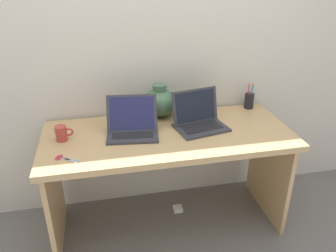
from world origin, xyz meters
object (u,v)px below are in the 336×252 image
(pen_cup, at_px, (249,100))
(laptop_right, at_px, (198,118))
(laptop_left, at_px, (132,124))
(scissors, at_px, (63,158))
(power_brick, at_px, (178,209))
(coffee_mug, at_px, (62,133))
(green_vase, at_px, (160,102))

(pen_cup, bearing_deg, laptop_right, -154.47)
(laptop_left, bearing_deg, pen_cup, 14.36)
(laptop_left, distance_m, laptop_right, 0.44)
(laptop_left, height_order, laptop_right, laptop_right)
(laptop_left, bearing_deg, scissors, -150.62)
(laptop_right, distance_m, scissors, 0.90)
(laptop_right, height_order, scissors, laptop_right)
(power_brick, bearing_deg, pen_cup, 16.05)
(power_brick, bearing_deg, laptop_right, -24.51)
(coffee_mug, distance_m, power_brick, 1.09)
(laptop_left, bearing_deg, coffee_mug, -178.97)
(green_vase, relative_size, coffee_mug, 2.18)
(laptop_right, height_order, coffee_mug, laptop_right)
(laptop_left, height_order, green_vase, same)
(pen_cup, bearing_deg, coffee_mug, -169.89)
(scissors, bearing_deg, pen_cup, 19.47)
(scissors, relative_size, power_brick, 2.01)
(laptop_left, xyz_separation_m, power_brick, (0.32, 0.06, -0.79))
(laptop_left, xyz_separation_m, scissors, (-0.42, -0.24, -0.06))
(coffee_mug, height_order, pen_cup, pen_cup)
(coffee_mug, height_order, scissors, coffee_mug)
(laptop_left, relative_size, coffee_mug, 3.17)
(pen_cup, distance_m, scissors, 1.40)
(laptop_right, xyz_separation_m, green_vase, (-0.22, 0.22, 0.04))
(coffee_mug, bearing_deg, power_brick, 5.45)
(scissors, bearing_deg, green_vase, 36.32)
(laptop_right, bearing_deg, scissors, -163.97)
(laptop_left, bearing_deg, green_vase, 46.64)
(coffee_mug, bearing_deg, pen_cup, 10.11)
(green_vase, height_order, pen_cup, green_vase)
(green_vase, distance_m, coffee_mug, 0.70)
(pen_cup, bearing_deg, power_brick, -163.95)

